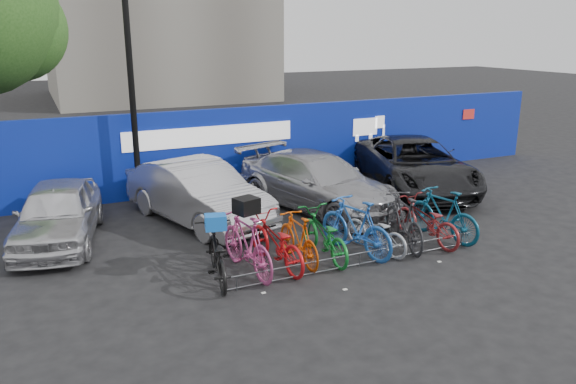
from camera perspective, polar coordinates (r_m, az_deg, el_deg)
ground at (r=11.89m, az=5.72°, el=-6.46°), size 100.00×100.00×0.00m
hoarding at (r=16.77m, az=-4.59°, el=4.52°), size 22.00×0.18×2.40m
lamppost at (r=15.08m, az=-15.64°, el=10.65°), size 0.25×0.50×6.11m
bike_rack at (r=11.36m, az=7.28°, el=-6.74°), size 5.60×0.03×0.30m
car_0 at (r=13.36m, az=-22.34°, el=-1.98°), size 2.45×4.24×1.36m
car_1 at (r=13.83m, az=-9.14°, el=-0.08°), size 2.85×4.77×1.49m
car_2 at (r=14.78m, az=2.99°, el=1.06°), size 3.42×5.34×1.44m
car_3 at (r=16.90m, az=12.68°, el=2.72°), size 3.96×5.94×1.52m
bike_0 at (r=10.62m, az=-7.24°, el=-6.36°), size 1.01×2.03×1.02m
bike_1 at (r=10.83m, az=-4.17°, el=-5.25°), size 0.78×2.08×1.22m
bike_2 at (r=11.10m, az=-1.26°, el=-5.13°), size 0.93×2.07×1.05m
bike_3 at (r=11.31m, az=1.08°, el=-4.76°), size 0.50×1.72×1.03m
bike_4 at (r=11.55m, az=3.65°, el=-4.39°), size 0.69×1.95×1.02m
bike_5 at (r=11.80m, az=6.90°, el=-3.50°), size 1.06×2.12×1.22m
bike_6 at (r=12.04m, az=8.86°, el=-3.99°), size 1.00×1.81×0.90m
bike_7 at (r=12.38m, az=11.72°, el=-2.88°), size 0.98×2.04×1.18m
bike_8 at (r=12.74m, az=13.88°, el=-2.88°), size 0.89×1.99×1.01m
bike_9 at (r=13.04m, az=15.44°, el=-2.18°), size 0.97×2.03×1.17m
cargo_crate at (r=10.39m, az=-7.37°, el=-3.06°), size 0.44×0.37×0.28m
cargo_topcase at (r=10.58m, az=-4.25°, el=-1.40°), size 0.51×0.48×0.31m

